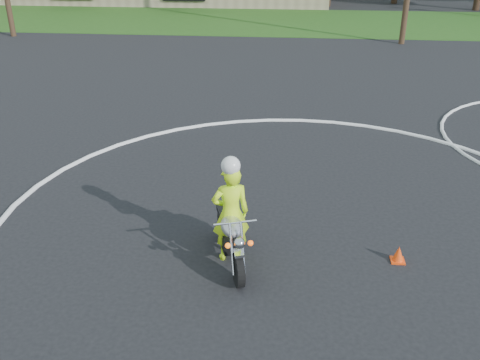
{
  "coord_description": "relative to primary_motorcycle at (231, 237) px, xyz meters",
  "views": [
    {
      "loc": [
        -0.31,
        -6.33,
        5.36
      ],
      "look_at": [
        -1.18,
        2.48,
        1.1
      ],
      "focal_mm": 40.0,
      "sensor_mm": 36.0,
      "label": 1
    }
  ],
  "objects": [
    {
      "name": "course_markings",
      "position": [
        3.4,
        2.91,
        -0.51
      ],
      "size": [
        19.05,
        19.05,
        0.12
      ],
      "color": "silver",
      "rests_on": "ground"
    },
    {
      "name": "primary_motorcycle",
      "position": [
        0.0,
        0.0,
        0.0
      ],
      "size": [
        0.83,
        1.96,
        1.06
      ],
      "rotation": [
        0.0,
        0.0,
        0.3
      ],
      "color": "black",
      "rests_on": "ground"
    },
    {
      "name": "grass_strip",
      "position": [
        1.23,
        25.55,
        -0.51
      ],
      "size": [
        120.0,
        10.0,
        0.02
      ],
      "primitive_type": "cube",
      "color": "#1E4714",
      "rests_on": "ground"
    },
    {
      "name": "ground",
      "position": [
        1.23,
        -1.45,
        -0.52
      ],
      "size": [
        120.0,
        120.0,
        0.0
      ],
      "primitive_type": "plane",
      "color": "black",
      "rests_on": "ground"
    },
    {
      "name": "rider_primary_grp",
      "position": [
        -0.01,
        0.13,
        0.43
      ],
      "size": [
        0.75,
        0.6,
        1.97
      ],
      "rotation": [
        0.0,
        0.0,
        0.3
      ],
      "color": "#CAFF1A",
      "rests_on": "ground"
    }
  ]
}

